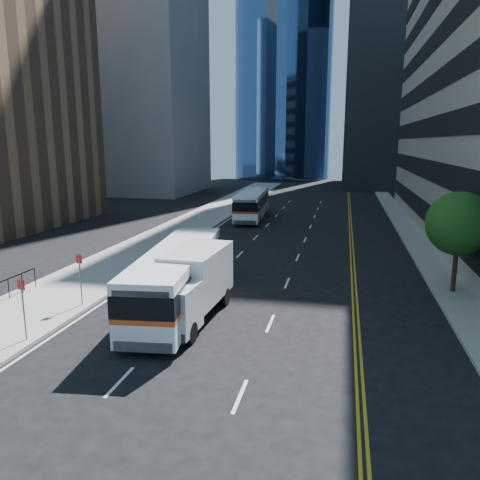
% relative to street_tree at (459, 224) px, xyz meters
% --- Properties ---
extents(ground, '(160.00, 160.00, 0.00)m').
position_rel_street_tree_xyz_m(ground, '(-9.00, -8.00, -3.64)').
color(ground, black).
rests_on(ground, ground).
extents(sidewalk_west, '(5.00, 90.00, 0.15)m').
position_rel_street_tree_xyz_m(sidewalk_west, '(-19.50, 17.00, -3.57)').
color(sidewalk_west, gray).
rests_on(sidewalk_west, ground).
extents(sidewalk_east, '(2.00, 90.00, 0.15)m').
position_rel_street_tree_xyz_m(sidewalk_east, '(-0.00, 17.00, -3.57)').
color(sidewalk_east, gray).
rests_on(sidewalk_east, ground).
extents(office_tower_north, '(30.00, 28.00, 60.00)m').
position_rel_street_tree_xyz_m(office_tower_north, '(9.00, 64.00, 26.36)').
color(office_tower_north, gray).
rests_on(office_tower_north, ground).
extents(midrise_west, '(18.00, 18.00, 35.00)m').
position_rel_street_tree_xyz_m(midrise_west, '(-37.00, 44.00, 13.86)').
color(midrise_west, gray).
rests_on(midrise_west, ground).
extents(street_tree, '(3.20, 3.20, 5.10)m').
position_rel_street_tree_xyz_m(street_tree, '(0.00, 0.00, 0.00)').
color(street_tree, '#332114').
rests_on(street_tree, sidewalk_east).
extents(bus_front, '(3.62, 11.13, 2.82)m').
position_rel_street_tree_xyz_m(bus_front, '(-13.00, -5.02, -2.10)').
color(bus_front, white).
rests_on(bus_front, ground).
extents(bus_rear, '(3.04, 10.85, 2.76)m').
position_rel_street_tree_xyz_m(bus_rear, '(-14.62, 21.34, -2.13)').
color(bus_rear, white).
rests_on(bus_rear, ground).
extents(box_truck, '(2.43, 6.28, 2.96)m').
position_rel_street_tree_xyz_m(box_truck, '(-11.99, -6.18, -2.08)').
color(box_truck, silver).
rests_on(box_truck, ground).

